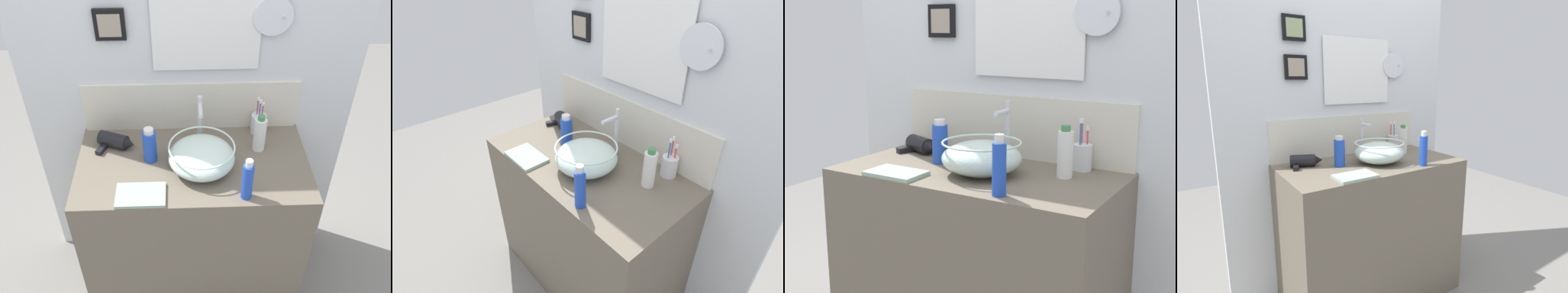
{
  "view_description": "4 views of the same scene",
  "coord_description": "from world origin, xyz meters",
  "views": [
    {
      "loc": [
        -0.05,
        -1.53,
        2.3
      ],
      "look_at": [
        0.01,
        0.0,
        1.02
      ],
      "focal_mm": 40.0,
      "sensor_mm": 36.0,
      "label": 1
    },
    {
      "loc": [
        0.96,
        -0.84,
        1.83
      ],
      "look_at": [
        0.01,
        0.0,
        1.02
      ],
      "focal_mm": 28.0,
      "sensor_mm": 36.0,
      "label": 2
    },
    {
      "loc": [
        1.07,
        -1.75,
        1.48
      ],
      "look_at": [
        0.01,
        0.0,
        1.02
      ],
      "focal_mm": 50.0,
      "sensor_mm": 36.0,
      "label": 3
    },
    {
      "loc": [
        -0.99,
        -1.53,
        1.42
      ],
      "look_at": [
        0.01,
        0.0,
        1.02
      ],
      "focal_mm": 28.0,
      "sensor_mm": 36.0,
      "label": 4
    }
  ],
  "objects": [
    {
      "name": "vanity_counter",
      "position": [
        0.0,
        0.0,
        0.46
      ],
      "size": [
        1.1,
        0.57,
        0.92
      ],
      "primitive_type": "cube",
      "color": "#6B6051",
      "rests_on": "ground"
    },
    {
      "name": "shampoo_bottle",
      "position": [
        0.32,
        0.09,
        1.01
      ],
      "size": [
        0.06,
        0.06,
        0.2
      ],
      "color": "white",
      "rests_on": "vanity_counter"
    },
    {
      "name": "toothbrush_cup",
      "position": [
        0.34,
        0.23,
        0.98
      ],
      "size": [
        0.08,
        0.08,
        0.21
      ],
      "color": "silver",
      "rests_on": "vanity_counter"
    },
    {
      "name": "lotion_bottle",
      "position": [
        0.22,
        -0.23,
        1.02
      ],
      "size": [
        0.05,
        0.05,
        0.21
      ],
      "color": "blue",
      "rests_on": "vanity_counter"
    },
    {
      "name": "hand_towel",
      "position": [
        -0.23,
        -0.21,
        0.93
      ],
      "size": [
        0.22,
        0.14,
        0.02
      ],
      "primitive_type": "cube",
      "color": "#99B29E",
      "rests_on": "vanity_counter"
    },
    {
      "name": "soap_dispenser",
      "position": [
        -0.2,
        0.03,
        1.01
      ],
      "size": [
        0.06,
        0.06,
        0.18
      ],
      "color": "blue",
      "rests_on": "vanity_counter"
    },
    {
      "name": "glass_bowl_sink",
      "position": [
        0.04,
        -0.03,
        0.99
      ],
      "size": [
        0.31,
        0.31,
        0.13
      ],
      "color": "silver",
      "rests_on": "vanity_counter"
    },
    {
      "name": "faucet",
      "position": [
        0.04,
        0.16,
        1.07
      ],
      "size": [
        0.02,
        0.12,
        0.26
      ],
      "color": "silver",
      "rests_on": "vanity_counter"
    },
    {
      "name": "hair_drier",
      "position": [
        -0.38,
        0.13,
        0.96
      ],
      "size": [
        0.2,
        0.14,
        0.07
      ],
      "color": "black",
      "rests_on": "vanity_counter"
    },
    {
      "name": "back_panel",
      "position": [
        0.0,
        0.31,
        1.24
      ],
      "size": [
        1.65,
        0.09,
        2.48
      ],
      "color": "silver",
      "rests_on": "ground"
    },
    {
      "name": "ground_plane",
      "position": [
        0.0,
        0.0,
        0.0
      ],
      "size": [
        6.0,
        6.0,
        0.0
      ],
      "primitive_type": "plane",
      "color": "gray"
    }
  ]
}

